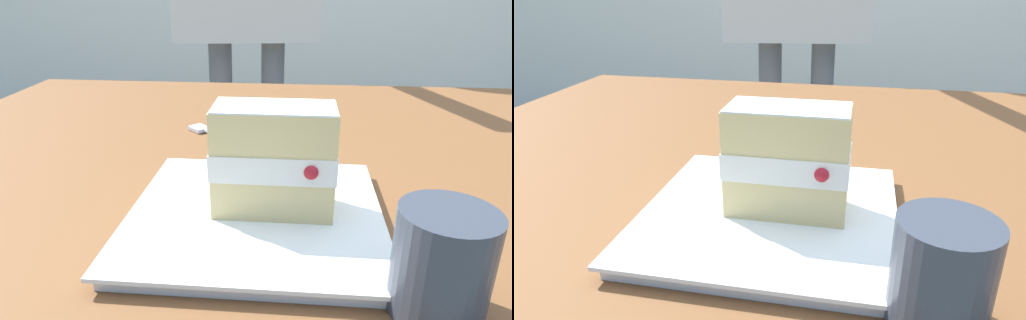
% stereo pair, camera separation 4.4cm
% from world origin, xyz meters
% --- Properties ---
extents(patio_table, '(1.60, 0.82, 0.77)m').
position_xyz_m(patio_table, '(0.00, 0.00, 0.67)').
color(patio_table, brown).
rests_on(patio_table, ground).
extents(dessert_plate, '(0.25, 0.25, 0.02)m').
position_xyz_m(dessert_plate, '(-0.23, -0.23, 0.78)').
color(dessert_plate, white).
rests_on(dessert_plate, patio_table).
extents(cake_slice, '(0.12, 0.07, 0.11)m').
position_xyz_m(cake_slice, '(-0.21, -0.23, 0.84)').
color(cake_slice, '#E0C17A').
rests_on(cake_slice, dessert_plate).
extents(dessert_fork, '(0.13, 0.13, 0.01)m').
position_xyz_m(dessert_fork, '(-0.31, 0.02, 0.78)').
color(dessert_fork, silver).
rests_on(dessert_fork, patio_table).
extents(coffee_cup, '(0.07, 0.07, 0.08)m').
position_xyz_m(coffee_cup, '(-0.08, -0.35, 0.82)').
color(coffee_cup, '#333842').
rests_on(coffee_cup, patio_table).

